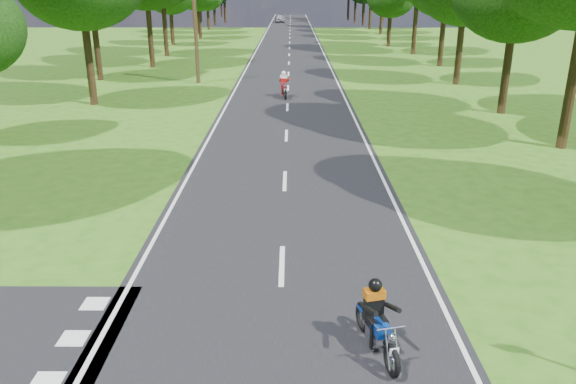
{
  "coord_description": "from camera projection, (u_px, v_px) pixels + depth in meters",
  "views": [
    {
      "loc": [
        0.21,
        -9.64,
        6.14
      ],
      "look_at": [
        0.13,
        4.0,
        1.1
      ],
      "focal_mm": 35.0,
      "sensor_mm": 36.0,
      "label": 1
    }
  ],
  "objects": [
    {
      "name": "distant_car",
      "position": [
        280.0,
        19.0,
        97.5
      ],
      "size": [
        2.03,
        4.0,
        1.31
      ],
      "primitive_type": "imported",
      "rotation": [
        0.0,
        0.0,
        0.13
      ],
      "color": "#B8BABF",
      "rests_on": "main_road"
    },
    {
      "name": "rider_near_blue",
      "position": [
        378.0,
        318.0,
        9.76
      ],
      "size": [
        0.92,
        1.71,
        1.35
      ],
      "primitive_type": null,
      "rotation": [
        0.0,
        0.0,
        0.25
      ],
      "color": "#0D3795",
      "rests_on": "main_road"
    },
    {
      "name": "telegraph_pole",
      "position": [
        195.0,
        19.0,
        36.06
      ],
      "size": [
        1.2,
        0.26,
        8.0
      ],
      "color": "#382616",
      "rests_on": "ground"
    },
    {
      "name": "ground",
      "position": [
        280.0,
        313.0,
        11.17
      ],
      "size": [
        160.0,
        160.0,
        0.0
      ],
      "primitive_type": "plane",
      "color": "#2C5C15",
      "rests_on": "ground"
    },
    {
      "name": "road_markings",
      "position": [
        288.0,
        50.0,
        56.3
      ],
      "size": [
        7.4,
        140.0,
        0.01
      ],
      "color": "silver",
      "rests_on": "main_road"
    },
    {
      "name": "main_road",
      "position": [
        289.0,
        48.0,
        58.07
      ],
      "size": [
        7.0,
        140.0,
        0.02
      ],
      "primitive_type": "cube",
      "color": "black",
      "rests_on": "ground"
    },
    {
      "name": "rider_far_red",
      "position": [
        284.0,
        84.0,
        32.33
      ],
      "size": [
        0.81,
        1.85,
        1.49
      ],
      "primitive_type": null,
      "rotation": [
        0.0,
        0.0,
        0.12
      ],
      "color": "#AD0D26",
      "rests_on": "main_road"
    }
  ]
}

